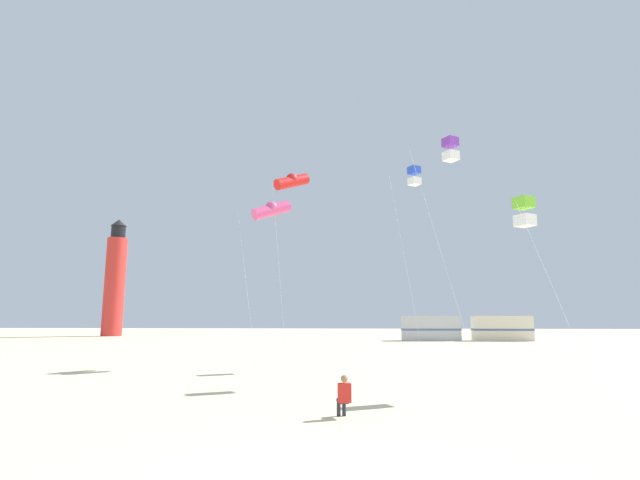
% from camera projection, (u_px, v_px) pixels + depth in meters
% --- Properties ---
extents(kite_flyer_standing, '(0.43, 0.56, 1.16)m').
position_uv_depth(kite_flyer_standing, '(344.00, 395.00, 12.92)').
color(kite_flyer_standing, red).
rests_on(kite_flyer_standing, ground).
extents(kite_tube_rainbow, '(3.34, 3.15, 9.77)m').
position_uv_depth(kite_tube_rainbow, '(272.00, 210.00, 27.90)').
color(kite_tube_rainbow, silver).
rests_on(kite_tube_rainbow, ground).
extents(kite_box_blue, '(1.92, 1.92, 11.74)m').
position_uv_depth(kite_box_blue, '(414.00, 176.00, 28.25)').
color(kite_box_blue, silver).
rests_on(kite_box_blue, ground).
extents(kite_box_violet, '(2.47, 2.47, 11.36)m').
position_uv_depth(kite_box_violet, '(450.00, 150.00, 22.67)').
color(kite_box_violet, silver).
rests_on(kite_box_violet, ground).
extents(kite_tube_scarlet, '(2.40, 2.36, 11.84)m').
position_uv_depth(kite_tube_scarlet, '(292.00, 181.00, 29.28)').
color(kite_tube_scarlet, silver).
rests_on(kite_tube_scarlet, ground).
extents(kite_box_lime, '(2.69, 2.16, 7.31)m').
position_uv_depth(kite_box_lime, '(524.00, 212.00, 17.93)').
color(kite_box_lime, silver).
rests_on(kite_box_lime, ground).
extents(lighthouse_distant, '(2.80, 2.80, 16.80)m').
position_uv_depth(lighthouse_distant, '(115.00, 280.00, 67.09)').
color(lighthouse_distant, red).
rests_on(lighthouse_distant, ground).
extents(rv_van_silver, '(6.61, 2.85, 2.80)m').
position_uv_depth(rv_van_silver, '(431.00, 328.00, 53.74)').
color(rv_van_silver, '#B7BABF').
rests_on(rv_van_silver, ground).
extents(rv_van_cream, '(6.51, 2.55, 2.80)m').
position_uv_depth(rv_van_cream, '(502.00, 328.00, 53.31)').
color(rv_van_cream, beige).
rests_on(rv_van_cream, ground).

